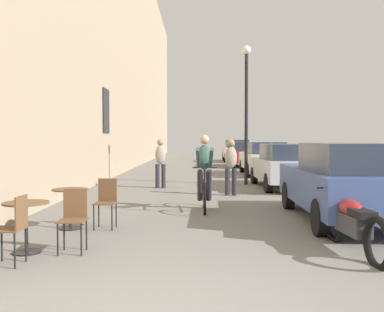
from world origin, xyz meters
TOP-DOWN VIEW (x-y plane):
  - building_facade_left at (-3.45, 14.00)m, footprint 0.54×68.00m
  - cafe_table_near at (-2.08, 2.46)m, footprint 0.64×0.64m
  - cafe_chair_near_toward_street at (-2.00, 1.86)m, footprint 0.39×0.39m
  - cafe_chair_near_toward_wall at (-1.43, 2.54)m, footprint 0.39×0.39m
  - cafe_table_mid at (-1.94, 4.12)m, footprint 0.64×0.64m
  - cafe_chair_mid_toward_street at (-1.31, 4.20)m, footprint 0.40×0.40m
  - cyclist_on_bicycle at (0.50, 6.29)m, footprint 0.52×1.76m
  - pedestrian_near at (1.30, 8.81)m, footprint 0.34×0.24m
  - pedestrian_mid at (-0.87, 10.70)m, footprint 0.35×0.26m
  - street_lamp at (2.07, 11.83)m, footprint 0.32×0.32m
  - parked_car_nearest at (3.23, 4.87)m, footprint 1.90×4.35m
  - parked_car_second at (3.22, 10.70)m, footprint 1.82×4.14m
  - parked_car_third at (3.33, 15.98)m, footprint 1.81×4.19m
  - parked_car_fourth at (3.09, 21.92)m, footprint 1.82×4.14m
  - parked_car_fifth at (3.17, 27.83)m, footprint 1.93×4.45m
  - parked_motorcycle at (2.55, 2.53)m, footprint 0.62×2.15m

SIDE VIEW (x-z plane):
  - parked_motorcycle at x=2.55m, z-range -0.05..0.86m
  - cafe_chair_near_toward_street at x=-2.00m, z-range 0.07..0.96m
  - cafe_chair_near_toward_wall at x=-1.43m, z-range 0.07..0.96m
  - cafe_chair_mid_toward_street at x=-1.31m, z-range 0.07..0.96m
  - cafe_table_near at x=-2.08m, z-range 0.16..0.88m
  - cafe_table_mid at x=-1.94m, z-range 0.16..0.88m
  - parked_car_fourth at x=3.09m, z-range 0.03..1.48m
  - parked_car_second at x=3.22m, z-range 0.03..1.48m
  - parked_car_third at x=3.33m, z-range 0.03..1.51m
  - parked_car_nearest at x=3.23m, z-range 0.03..1.56m
  - cyclist_on_bicycle at x=0.50m, z-range -0.06..1.68m
  - parked_car_fifth at x=3.17m, z-range 0.03..1.60m
  - pedestrian_near at x=1.30m, z-range 0.10..1.71m
  - pedestrian_mid at x=-0.87m, z-range 0.10..1.72m
  - street_lamp at x=2.07m, z-range 0.66..5.56m
  - building_facade_left at x=-3.45m, z-range 0.00..13.70m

